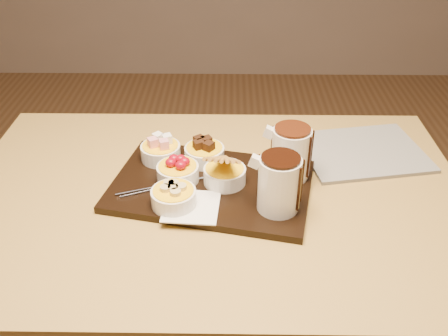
{
  "coord_description": "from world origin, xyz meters",
  "views": [
    {
      "loc": [
        0.04,
        -0.95,
        1.45
      ],
      "look_at": [
        0.02,
        0.02,
        0.81
      ],
      "focal_mm": 40.0,
      "sensor_mm": 36.0,
      "label": 1
    }
  ],
  "objects_px": {
    "pitcher_dark_chocolate": "(279,184)",
    "newspaper": "(362,152)",
    "dining_table": "(214,225)",
    "bowl_strawberries": "(178,173)",
    "pitcher_milk_chocolate": "(291,154)",
    "serving_board": "(211,186)"
  },
  "relations": [
    {
      "from": "dining_table",
      "to": "pitcher_dark_chocolate",
      "type": "bearing_deg",
      "value": -28.37
    },
    {
      "from": "pitcher_dark_chocolate",
      "to": "newspaper",
      "type": "height_order",
      "value": "pitcher_dark_chocolate"
    },
    {
      "from": "bowl_strawberries",
      "to": "pitcher_dark_chocolate",
      "type": "distance_m",
      "value": 0.25
    },
    {
      "from": "serving_board",
      "to": "pitcher_milk_chocolate",
      "type": "relative_size",
      "value": 3.68
    },
    {
      "from": "dining_table",
      "to": "pitcher_dark_chocolate",
      "type": "distance_m",
      "value": 0.24
    },
    {
      "from": "pitcher_dark_chocolate",
      "to": "pitcher_milk_chocolate",
      "type": "bearing_deg",
      "value": 85.6
    },
    {
      "from": "pitcher_dark_chocolate",
      "to": "newspaper",
      "type": "xyz_separation_m",
      "value": [
        0.25,
        0.26,
        -0.08
      ]
    },
    {
      "from": "serving_board",
      "to": "pitcher_dark_chocolate",
      "type": "bearing_deg",
      "value": -19.98
    },
    {
      "from": "bowl_strawberries",
      "to": "newspaper",
      "type": "relative_size",
      "value": 0.32
    },
    {
      "from": "pitcher_dark_chocolate",
      "to": "dining_table",
      "type": "bearing_deg",
      "value": 163.68
    },
    {
      "from": "dining_table",
      "to": "newspaper",
      "type": "bearing_deg",
      "value": 25.17
    },
    {
      "from": "dining_table",
      "to": "pitcher_milk_chocolate",
      "type": "relative_size",
      "value": 9.59
    },
    {
      "from": "dining_table",
      "to": "pitcher_milk_chocolate",
      "type": "bearing_deg",
      "value": 14.94
    },
    {
      "from": "pitcher_milk_chocolate",
      "to": "serving_board",
      "type": "bearing_deg",
      "value": -158.2
    },
    {
      "from": "dining_table",
      "to": "pitcher_dark_chocolate",
      "type": "xyz_separation_m",
      "value": [
        0.14,
        -0.08,
        0.18
      ]
    },
    {
      "from": "pitcher_dark_chocolate",
      "to": "pitcher_milk_chocolate",
      "type": "distance_m",
      "value": 0.13
    },
    {
      "from": "pitcher_dark_chocolate",
      "to": "newspaper",
      "type": "bearing_deg",
      "value": 58.66
    },
    {
      "from": "dining_table",
      "to": "pitcher_milk_chocolate",
      "type": "xyz_separation_m",
      "value": [
        0.18,
        0.05,
        0.18
      ]
    },
    {
      "from": "bowl_strawberries",
      "to": "pitcher_milk_chocolate",
      "type": "relative_size",
      "value": 0.8
    },
    {
      "from": "newspaper",
      "to": "dining_table",
      "type": "bearing_deg",
      "value": -165.37
    },
    {
      "from": "pitcher_dark_chocolate",
      "to": "pitcher_milk_chocolate",
      "type": "relative_size",
      "value": 1.0
    },
    {
      "from": "pitcher_dark_chocolate",
      "to": "newspaper",
      "type": "relative_size",
      "value": 0.4
    }
  ]
}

